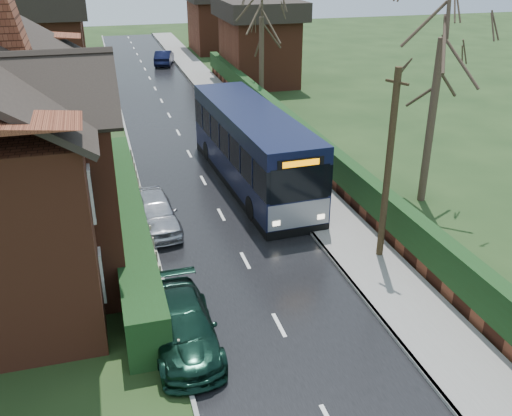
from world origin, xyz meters
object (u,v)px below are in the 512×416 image
object	(u,v)px
car_green	(183,327)
telegraph_pole	(388,168)
car_silver	(155,212)
bus_stop_sign	(294,163)
bus	(252,148)

from	to	relation	value
car_green	telegraph_pole	size ratio (longest dim) A/B	0.64
car_silver	car_green	world-z (taller)	car_silver
car_green	car_silver	bearing A→B (deg)	88.62
car_silver	telegraph_pole	world-z (taller)	telegraph_pole
car_silver	car_green	bearing A→B (deg)	-94.13
telegraph_pole	car_green	bearing A→B (deg)	177.78
car_green	bus_stop_sign	bearing A→B (deg)	52.47
bus	car_green	size ratio (longest dim) A/B	2.68
telegraph_pole	bus	bearing A→B (deg)	83.86
bus	car_silver	size ratio (longest dim) A/B	2.89
bus_stop_sign	car_green	bearing A→B (deg)	-148.02
bus_stop_sign	telegraph_pole	bearing A→B (deg)	-93.58
bus	bus_stop_sign	world-z (taller)	bus
car_green	bus_stop_sign	world-z (taller)	bus_stop_sign
bus	car_silver	world-z (taller)	bus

